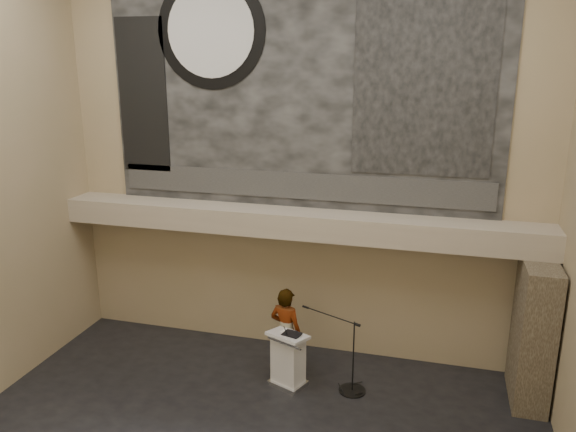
% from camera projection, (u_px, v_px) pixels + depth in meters
% --- Properties ---
extents(wall_back, '(10.00, 0.02, 8.50)m').
position_uv_depth(wall_back, '(298.00, 156.00, 11.41)').
color(wall_back, '#90805B').
rests_on(wall_back, floor).
extents(wall_front, '(10.00, 0.02, 8.50)m').
position_uv_depth(wall_front, '(19.00, 336.00, 3.98)').
color(wall_front, '#90805B').
rests_on(wall_front, floor).
extents(soffit, '(10.00, 0.80, 0.50)m').
position_uv_depth(soffit, '(293.00, 223.00, 11.39)').
color(soffit, gray).
rests_on(soffit, wall_back).
extents(sprinkler_left, '(0.04, 0.04, 0.06)m').
position_uv_depth(sprinkler_left, '(219.00, 230.00, 11.83)').
color(sprinkler_left, '#B2893D').
rests_on(sprinkler_left, soffit).
extents(sprinkler_right, '(0.04, 0.04, 0.06)m').
position_uv_depth(sprinkler_right, '(387.00, 244.00, 10.93)').
color(sprinkler_right, '#B2893D').
rests_on(sprinkler_right, soffit).
extents(banner, '(8.00, 0.05, 5.00)m').
position_uv_depth(banner, '(298.00, 83.00, 10.99)').
color(banner, black).
rests_on(banner, wall_back).
extents(banner_text_strip, '(7.76, 0.02, 0.55)m').
position_uv_depth(banner_text_strip, '(297.00, 186.00, 11.51)').
color(banner_text_strip, '#2C2C2C').
rests_on(banner_text_strip, banner).
extents(banner_clock_rim, '(2.30, 0.02, 2.30)m').
position_uv_depth(banner_clock_rim, '(211.00, 31.00, 11.15)').
color(banner_clock_rim, black).
rests_on(banner_clock_rim, banner).
extents(banner_clock_face, '(1.84, 0.02, 1.84)m').
position_uv_depth(banner_clock_face, '(210.00, 31.00, 11.13)').
color(banner_clock_face, silver).
rests_on(banner_clock_face, banner).
extents(banner_building_print, '(2.60, 0.02, 3.60)m').
position_uv_depth(banner_building_print, '(424.00, 79.00, 10.32)').
color(banner_building_print, black).
rests_on(banner_building_print, banner).
extents(banner_brick_print, '(1.10, 0.02, 3.20)m').
position_uv_depth(banner_brick_print, '(143.00, 96.00, 11.90)').
color(banner_brick_print, black).
rests_on(banner_brick_print, banner).
extents(stone_pier, '(0.60, 1.40, 2.70)m').
position_uv_depth(stone_pier, '(533.00, 333.00, 10.21)').
color(stone_pier, '#3E3426').
rests_on(stone_pier, floor).
extents(lectern, '(0.87, 0.75, 1.14)m').
position_uv_depth(lectern, '(288.00, 359.00, 10.85)').
color(lectern, silver).
rests_on(lectern, floor).
extents(binder, '(0.38, 0.33, 0.04)m').
position_uv_depth(binder, '(292.00, 334.00, 10.64)').
color(binder, black).
rests_on(binder, lectern).
extents(papers, '(0.32, 0.37, 0.00)m').
position_uv_depth(papers, '(284.00, 334.00, 10.69)').
color(papers, white).
rests_on(papers, lectern).
extents(speaker_person, '(0.76, 0.59, 1.85)m').
position_uv_depth(speaker_person, '(286.00, 332.00, 11.14)').
color(speaker_person, silver).
rests_on(speaker_person, floor).
extents(mic_stand, '(1.37, 0.76, 1.46)m').
position_uv_depth(mic_stand, '(351.00, 380.00, 10.75)').
color(mic_stand, black).
rests_on(mic_stand, floor).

